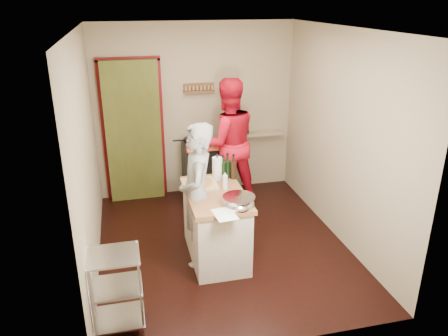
{
  "coord_description": "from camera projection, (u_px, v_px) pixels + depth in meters",
  "views": [
    {
      "loc": [
        -1.08,
        -4.64,
        2.91
      ],
      "look_at": [
        0.02,
        0.0,
        1.04
      ],
      "focal_mm": 35.0,
      "sensor_mm": 36.0,
      "label": 1
    }
  ],
  "objects": [
    {
      "name": "person_stripe",
      "position": [
        197.0,
        195.0,
        4.89
      ],
      "size": [
        0.49,
        0.66,
        1.67
      ],
      "primitive_type": "imported",
      "rotation": [
        0.0,
        0.0,
        -1.72
      ],
      "color": "#B9B9BE",
      "rests_on": "ground"
    },
    {
      "name": "island",
      "position": [
        216.0,
        223.0,
        5.1
      ],
      "size": [
        0.68,
        1.27,
        1.15
      ],
      "color": "beige",
      "rests_on": "ground"
    },
    {
      "name": "right_wall",
      "position": [
        341.0,
        138.0,
        5.34
      ],
      "size": [
        0.04,
        3.5,
        2.6
      ],
      "primitive_type": "cube",
      "color": "tan",
      "rests_on": "ground"
    },
    {
      "name": "back_wall",
      "position": [
        154.0,
        124.0,
        6.56
      ],
      "size": [
        3.0,
        0.44,
        2.6
      ],
      "color": "tan",
      "rests_on": "ground"
    },
    {
      "name": "wire_shelving",
      "position": [
        115.0,
        288.0,
        3.97
      ],
      "size": [
        0.48,
        0.4,
        0.8
      ],
      "color": "silver",
      "rests_on": "ground"
    },
    {
      "name": "ceiling",
      "position": [
        222.0,
        28.0,
        4.54
      ],
      "size": [
        3.0,
        3.5,
        0.02
      ],
      "primitive_type": "cube",
      "color": "white",
      "rests_on": "back_wall"
    },
    {
      "name": "left_wall",
      "position": [
        87.0,
        157.0,
        4.7
      ],
      "size": [
        0.04,
        3.5,
        2.6
      ],
      "primitive_type": "cube",
      "color": "tan",
      "rests_on": "ground"
    },
    {
      "name": "floor",
      "position": [
        222.0,
        245.0,
        5.5
      ],
      "size": [
        3.5,
        3.5,
        0.0
      ],
      "primitive_type": "plane",
      "color": "black",
      "rests_on": "ground"
    },
    {
      "name": "person_red",
      "position": [
        227.0,
        143.0,
        6.32
      ],
      "size": [
        0.97,
        0.79,
        1.88
      ],
      "primitive_type": "imported",
      "rotation": [
        0.0,
        0.0,
        3.23
      ],
      "color": "red",
      "rests_on": "ground"
    },
    {
      "name": "stove",
      "position": [
        204.0,
        170.0,
        6.63
      ],
      "size": [
        0.6,
        0.63,
        1.0
      ],
      "color": "black",
      "rests_on": "ground"
    }
  ]
}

